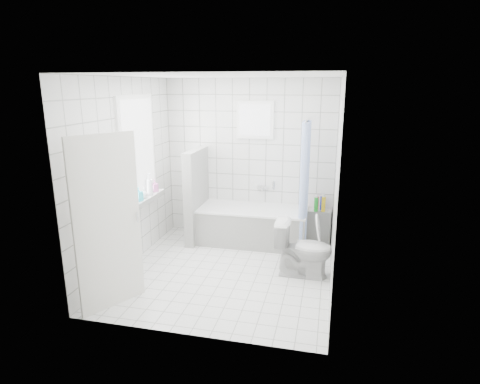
# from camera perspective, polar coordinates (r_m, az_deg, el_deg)

# --- Properties ---
(ground) EXTENTS (3.00, 3.00, 0.00)m
(ground) POSITION_cam_1_polar(r_m,az_deg,el_deg) (5.65, -1.94, -11.18)
(ground) COLOR white
(ground) RESTS_ON ground
(ceiling) EXTENTS (3.00, 3.00, 0.00)m
(ceiling) POSITION_cam_1_polar(r_m,az_deg,el_deg) (5.07, -2.21, 16.20)
(ceiling) COLOR white
(ceiling) RESTS_ON ground
(wall_back) EXTENTS (2.80, 0.02, 2.60)m
(wall_back) POSITION_cam_1_polar(r_m,az_deg,el_deg) (6.64, 1.30, 4.65)
(wall_back) COLOR white
(wall_back) RESTS_ON ground
(wall_front) EXTENTS (2.80, 0.02, 2.60)m
(wall_front) POSITION_cam_1_polar(r_m,az_deg,el_deg) (3.84, -7.89, -3.26)
(wall_front) COLOR white
(wall_front) RESTS_ON ground
(wall_left) EXTENTS (0.02, 3.00, 2.60)m
(wall_left) POSITION_cam_1_polar(r_m,az_deg,el_deg) (5.73, -15.73, 2.42)
(wall_left) COLOR white
(wall_left) RESTS_ON ground
(wall_right) EXTENTS (0.02, 3.00, 2.60)m
(wall_right) POSITION_cam_1_polar(r_m,az_deg,el_deg) (5.04, 13.50, 0.89)
(wall_right) COLOR white
(wall_right) RESTS_ON ground
(window_left) EXTENTS (0.01, 0.90, 1.40)m
(window_left) POSITION_cam_1_polar(r_m,az_deg,el_deg) (5.91, -14.17, 5.86)
(window_left) COLOR white
(window_left) RESTS_ON wall_left
(window_back) EXTENTS (0.50, 0.01, 0.50)m
(window_back) POSITION_cam_1_polar(r_m,az_deg,el_deg) (6.49, 2.13, 10.19)
(window_back) COLOR white
(window_back) RESTS_ON wall_back
(window_sill) EXTENTS (0.18, 1.02, 0.08)m
(window_sill) POSITION_cam_1_polar(r_m,az_deg,el_deg) (6.05, -13.34, -1.07)
(window_sill) COLOR white
(window_sill) RESTS_ON wall_left
(door) EXTENTS (0.43, 0.72, 2.00)m
(door) POSITION_cam_1_polar(r_m,az_deg,el_deg) (4.70, -18.28, -4.32)
(door) COLOR silver
(door) RESTS_ON ground
(bathtub) EXTENTS (1.73, 0.77, 0.58)m
(bathtub) POSITION_cam_1_polar(r_m,az_deg,el_deg) (6.52, 1.84, -4.75)
(bathtub) COLOR white
(bathtub) RESTS_ON ground
(partition_wall) EXTENTS (0.15, 0.85, 1.50)m
(partition_wall) POSITION_cam_1_polar(r_m,az_deg,el_deg) (6.57, -6.19, -0.48)
(partition_wall) COLOR white
(partition_wall) RESTS_ON ground
(tiled_ledge) EXTENTS (0.40, 0.24, 0.55)m
(tiled_ledge) POSITION_cam_1_polar(r_m,az_deg,el_deg) (6.66, 11.03, -4.75)
(tiled_ledge) COLOR white
(tiled_ledge) RESTS_ON ground
(toilet) EXTENTS (0.75, 0.44, 0.76)m
(toilet) POSITION_cam_1_polar(r_m,az_deg,el_deg) (5.46, 8.99, -7.95)
(toilet) COLOR silver
(toilet) RESTS_ON ground
(curtain_rod) EXTENTS (0.02, 0.80, 0.02)m
(curtain_rod) POSITION_cam_1_polar(r_m,az_deg,el_deg) (6.03, 9.56, 10.11)
(curtain_rod) COLOR silver
(curtain_rod) RESTS_ON wall_back
(shower_curtain) EXTENTS (0.14, 0.48, 1.78)m
(shower_curtain) POSITION_cam_1_polar(r_m,az_deg,el_deg) (6.04, 9.12, 1.48)
(shower_curtain) COLOR #476DD1
(shower_curtain) RESTS_ON curtain_rod
(tub_faucet) EXTENTS (0.18, 0.06, 0.06)m
(tub_faucet) POSITION_cam_1_polar(r_m,az_deg,el_deg) (6.65, 3.29, 0.68)
(tub_faucet) COLOR silver
(tub_faucet) RESTS_ON wall_back
(sill_bottles) EXTENTS (0.16, 0.84, 0.33)m
(sill_bottles) POSITION_cam_1_polar(r_m,az_deg,el_deg) (5.93, -13.70, 0.35)
(sill_bottles) COLOR #D0508C
(sill_bottles) RESTS_ON window_sill
(ledge_bottles) EXTENTS (0.18, 0.17, 0.24)m
(ledge_bottles) POSITION_cam_1_polar(r_m,az_deg,el_deg) (6.50, 11.26, -1.65)
(ledge_bottles) COLOR #1727B9
(ledge_bottles) RESTS_ON tiled_ledge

